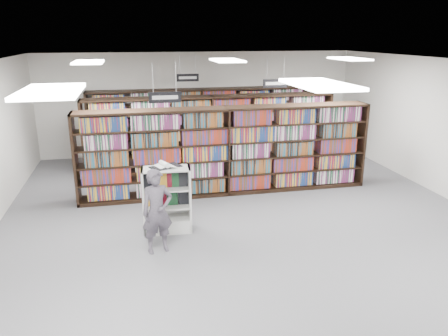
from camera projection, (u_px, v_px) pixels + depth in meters
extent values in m
plane|color=#57575C|center=(248.00, 225.00, 8.88)|extent=(12.00, 12.00, 0.00)
cube|color=silver|center=(251.00, 64.00, 7.93)|extent=(10.00, 12.00, 0.10)
cube|color=silver|center=(200.00, 103.00, 14.01)|extent=(10.00, 0.10, 3.20)
cube|color=black|center=(227.00, 151.00, 10.44)|extent=(7.00, 0.60, 2.10)
cube|color=maroon|center=(227.00, 151.00, 10.44)|extent=(6.88, 0.42, 1.98)
cube|color=black|center=(211.00, 133.00, 12.30)|extent=(7.00, 0.60, 2.10)
cube|color=maroon|center=(211.00, 133.00, 12.30)|extent=(6.88, 0.42, 1.98)
cube|color=black|center=(201.00, 122.00, 13.89)|extent=(7.00, 0.60, 2.10)
cube|color=maroon|center=(201.00, 122.00, 13.89)|extent=(6.88, 0.42, 1.98)
cylinder|color=#B2B2B7|center=(153.00, 77.00, 8.60)|extent=(0.01, 0.01, 0.58)
cylinder|color=#B2B2B7|center=(176.00, 77.00, 8.70)|extent=(0.01, 0.01, 0.58)
cube|color=black|center=(165.00, 97.00, 8.77)|extent=(0.65, 0.02, 0.22)
cube|color=silver|center=(165.00, 97.00, 8.76)|extent=(0.52, 0.00, 0.08)
cylinder|color=#B2B2B7|center=(267.00, 68.00, 11.08)|extent=(0.01, 0.01, 0.58)
cylinder|color=#B2B2B7|center=(284.00, 67.00, 11.17)|extent=(0.01, 0.01, 0.58)
cube|color=black|center=(275.00, 83.00, 11.24)|extent=(0.65, 0.02, 0.22)
cube|color=silver|center=(275.00, 83.00, 11.23)|extent=(0.52, 0.00, 0.08)
cylinder|color=#B2B2B7|center=(180.00, 64.00, 12.54)|extent=(0.01, 0.01, 0.58)
cylinder|color=#B2B2B7|center=(195.00, 63.00, 12.63)|extent=(0.01, 0.01, 0.58)
cube|color=black|center=(188.00, 78.00, 12.71)|extent=(0.65, 0.02, 0.22)
cube|color=silver|center=(188.00, 78.00, 12.69)|extent=(0.52, 0.00, 0.08)
cube|color=white|center=(51.00, 91.00, 4.54)|extent=(0.60, 1.20, 0.04)
cube|color=white|center=(320.00, 84.00, 5.14)|extent=(0.60, 1.20, 0.04)
cube|color=white|center=(88.00, 62.00, 9.21)|extent=(0.60, 1.20, 0.04)
cube|color=white|center=(227.00, 60.00, 9.81)|extent=(0.60, 1.20, 0.04)
cube|color=white|center=(349.00, 59.00, 10.42)|extent=(0.60, 1.20, 0.04)
cube|color=silver|center=(168.00, 224.00, 8.61)|extent=(0.95, 0.52, 0.28)
cube|color=silver|center=(144.00, 201.00, 8.40)|extent=(0.07, 0.47, 1.30)
cube|color=silver|center=(190.00, 199.00, 8.53)|extent=(0.07, 0.47, 1.30)
cube|color=silver|center=(167.00, 196.00, 8.67)|extent=(0.93, 0.09, 1.30)
cube|color=silver|center=(166.00, 169.00, 8.28)|extent=(0.95, 0.52, 0.03)
cube|color=silver|center=(167.00, 206.00, 8.50)|extent=(0.87, 0.48, 0.02)
cube|color=silver|center=(166.00, 189.00, 8.40)|extent=(0.87, 0.48, 0.02)
cube|color=black|center=(148.00, 181.00, 8.35)|extent=(0.19, 0.08, 0.28)
cube|color=#10233A|center=(155.00, 181.00, 8.37)|extent=(0.19, 0.08, 0.28)
cube|color=gold|center=(162.00, 180.00, 8.39)|extent=(0.19, 0.08, 0.28)
cube|color=maroon|center=(170.00, 180.00, 8.41)|extent=(0.19, 0.08, 0.28)
cube|color=#144221|center=(177.00, 180.00, 8.43)|extent=(0.19, 0.08, 0.28)
cube|color=black|center=(184.00, 179.00, 8.45)|extent=(0.19, 0.08, 0.28)
cube|color=gold|center=(150.00, 200.00, 8.46)|extent=(0.21, 0.07, 0.26)
cube|color=maroon|center=(161.00, 199.00, 8.49)|extent=(0.21, 0.07, 0.26)
cube|color=#144221|center=(172.00, 198.00, 8.53)|extent=(0.21, 0.07, 0.26)
cube|color=black|center=(183.00, 198.00, 8.56)|extent=(0.21, 0.07, 0.26)
cube|color=black|center=(166.00, 167.00, 8.33)|extent=(0.66, 0.53, 0.01)
cube|color=white|center=(158.00, 167.00, 8.30)|extent=(0.36, 0.38, 0.05)
cube|color=white|center=(173.00, 166.00, 8.35)|extent=(0.35, 0.38, 0.07)
cylinder|color=white|center=(164.00, 164.00, 8.31)|extent=(0.21, 0.31, 0.10)
imported|color=#544E59|center=(157.00, 211.00, 7.62)|extent=(0.62, 0.48, 1.52)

